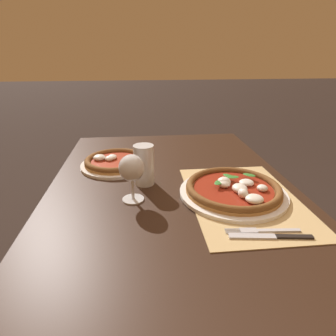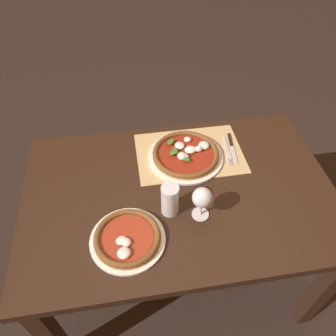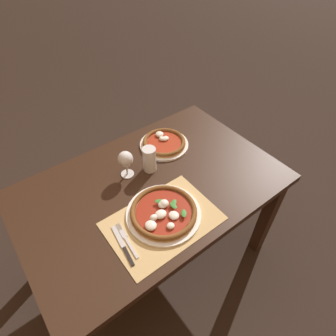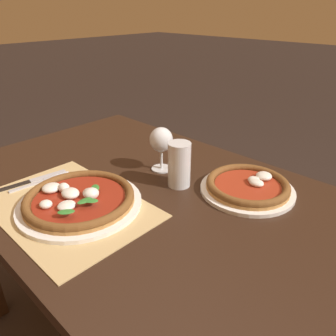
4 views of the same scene
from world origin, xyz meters
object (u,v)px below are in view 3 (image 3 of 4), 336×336
pizza_near (163,212)px  fork (127,240)px  pizza_far (164,143)px  wine_glass (126,160)px  knife (123,245)px  pint_glass (149,160)px

pizza_near → fork: bearing=-176.9°
pizza_far → wine_glass: bearing=-165.9°
pizza_far → knife: bearing=-141.6°
knife → wine_glass: bearing=55.8°
wine_glass → pizza_far: bearing=14.1°
pizza_near → wine_glass: wine_glass is taller
pizza_near → fork: (-0.21, -0.01, -0.02)m
pint_glass → wine_glass: bearing=161.4°
pizza_far → fork: pizza_far is taller
pizza_far → pint_glass: bearing=-147.5°
fork → wine_glass: bearing=58.1°
pint_glass → knife: size_ratio=0.67×
pizza_near → pizza_far: 0.51m
pizza_far → pint_glass: (-0.18, -0.12, 0.05)m
fork → knife: size_ratio=0.93×
pizza_near → pizza_far: pizza_near is taller
wine_glass → knife: bearing=-124.2°
pizza_near → fork: pizza_near is taller
pizza_far → fork: bearing=-140.9°
pizza_near → wine_glass: bearing=89.2°
pizza_near → pizza_far: (0.31, 0.41, -0.00)m
wine_glass → pint_glass: 0.13m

